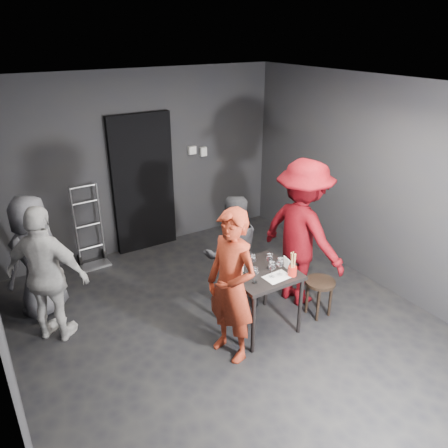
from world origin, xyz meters
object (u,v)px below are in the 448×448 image
man_maroon (304,218)px  breadstick_cup (293,265)px  stool (320,287)px  hand_truck (93,250)px  wine_bottle (240,268)px  server_red (232,279)px  tasting_table (261,278)px  woman_black (232,255)px  bystander_grey (36,256)px  bystander_cream (47,272)px

man_maroon → breadstick_cup: man_maroon is taller
stool → hand_truck: bearing=126.4°
wine_bottle → breadstick_cup: size_ratio=0.96×
man_maroon → wine_bottle: man_maroon is taller
wine_bottle → server_red: bearing=-139.3°
tasting_table → wine_bottle: 0.34m
stool → breadstick_cup: breadstick_cup is taller
breadstick_cup → woman_black: bearing=108.9°
woman_black → breadstick_cup: woman_black is taller
tasting_table → stool: 0.81m
stool → man_maroon: size_ratio=0.21×
hand_truck → stool: size_ratio=2.59×
hand_truck → bystander_grey: 1.32m
man_maroon → breadstick_cup: bearing=122.4°
stool → bystander_cream: (-2.79, 1.23, 0.46)m
bystander_cream → man_maroon: bearing=-154.0°
hand_truck → bystander_cream: bearing=-122.3°
tasting_table → server_red: server_red is taller
server_red → woman_black: 0.90m
server_red → bystander_grey: server_red is taller
bystander_grey → server_red: bearing=95.9°
man_maroon → bystander_grey: 3.19m
tasting_table → bystander_cream: 2.31m
woman_black → man_maroon: 0.96m
server_red → breadstick_cup: size_ratio=6.20×
hand_truck → tasting_table: 2.81m
server_red → breadstick_cup: bearing=72.6°
server_red → breadstick_cup: 0.75m
hand_truck → bystander_cream: bystander_cream is taller
woman_black → bystander_grey: size_ratio=0.95×
bystander_grey → hand_truck: bearing=-168.9°
stool → woman_black: woman_black is taller
server_red → woman_black: bearing=133.2°
hand_truck → stool: 3.32m
wine_bottle → breadstick_cup: (0.50, -0.26, 0.02)m
hand_truck → breadstick_cup: (1.45, -2.74, 0.66)m
man_maroon → bystander_grey: (-2.83, 1.41, -0.38)m
tasting_table → breadstick_cup: size_ratio=2.52×
tasting_table → stool: (0.75, -0.17, -0.27)m
hand_truck → breadstick_cup: hand_truck is taller
tasting_table → woman_black: 0.54m
bystander_cream → bystander_grey: bystander_cream is taller
server_red → man_maroon: size_ratio=0.81×
breadstick_cup → wine_bottle: bearing=152.5°
hand_truck → bystander_cream: 1.77m
stool → woman_black: (-0.79, 0.71, 0.34)m
bystander_grey → breadstick_cup: (2.29, -1.89, 0.13)m
man_maroon → bystander_cream: size_ratio=1.36×
woman_black → breadstick_cup: bearing=120.2°
stool → wine_bottle: bearing=169.9°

